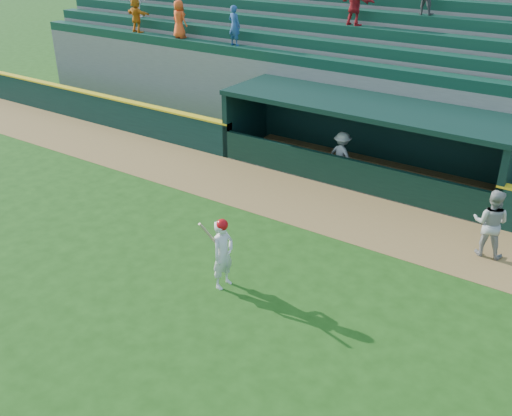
# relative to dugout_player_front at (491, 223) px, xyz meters

# --- Properties ---
(ground) EXTENTS (120.00, 120.00, 0.00)m
(ground) POSITION_rel_dugout_player_front_xyz_m (-4.81, -4.86, -0.89)
(ground) COLOR #1B4511
(ground) RESTS_ON ground
(warning_track) EXTENTS (40.00, 3.00, 0.01)m
(warning_track) POSITION_rel_dugout_player_front_xyz_m (-4.81, 0.04, -0.89)
(warning_track) COLOR olive
(warning_track) RESTS_ON ground
(field_wall_left) EXTENTS (15.50, 0.30, 1.20)m
(field_wall_left) POSITION_rel_dugout_player_front_xyz_m (-17.06, 1.69, -0.29)
(field_wall_left) COLOR black
(field_wall_left) RESTS_ON ground
(wall_stripe_left) EXTENTS (15.50, 0.32, 0.06)m
(wall_stripe_left) POSITION_rel_dugout_player_front_xyz_m (-17.06, 1.69, 0.34)
(wall_stripe_left) COLOR yellow
(wall_stripe_left) RESTS_ON field_wall_left
(dugout_player_front) EXTENTS (0.91, 0.73, 1.78)m
(dugout_player_front) POSITION_rel_dugout_player_front_xyz_m (0.00, 0.00, 0.00)
(dugout_player_front) COLOR #9B9B96
(dugout_player_front) RESTS_ON ground
(dugout_player_inside) EXTENTS (1.11, 0.81, 1.55)m
(dugout_player_inside) POSITION_rel_dugout_player_front_xyz_m (-5.23, 2.31, -0.12)
(dugout_player_inside) COLOR #A6A7A1
(dugout_player_inside) RESTS_ON ground
(dugout) EXTENTS (9.40, 2.80, 2.46)m
(dugout) POSITION_rel_dugout_player_front_xyz_m (-4.81, 3.15, 0.47)
(dugout) COLOR slate
(dugout) RESTS_ON ground
(stands) EXTENTS (34.50, 6.25, 7.59)m
(stands) POSITION_rel_dugout_player_front_xyz_m (-4.82, 7.71, 1.50)
(stands) COLOR slate
(stands) RESTS_ON ground
(batter_at_plate) EXTENTS (0.55, 0.77, 1.75)m
(batter_at_plate) POSITION_rel_dugout_player_front_xyz_m (-4.63, -4.84, -0.02)
(batter_at_plate) COLOR silver
(batter_at_plate) RESTS_ON ground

